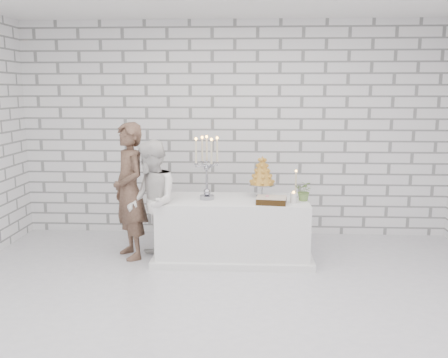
{
  "coord_description": "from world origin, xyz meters",
  "views": [
    {
      "loc": [
        0.2,
        -4.42,
        2.05
      ],
      "look_at": [
        -0.08,
        1.09,
        1.05
      ],
      "focal_mm": 39.47,
      "sensor_mm": 36.0,
      "label": 1
    }
  ],
  "objects_px": {
    "groom": "(130,191)",
    "candelabra": "(207,168)",
    "croquembouche": "(262,176)",
    "cake_table": "(233,229)",
    "bride": "(152,203)"
  },
  "relations": [
    {
      "from": "groom",
      "to": "candelabra",
      "type": "bearing_deg",
      "value": 54.52
    },
    {
      "from": "groom",
      "to": "croquembouche",
      "type": "bearing_deg",
      "value": 61.56
    },
    {
      "from": "cake_table",
      "to": "croquembouche",
      "type": "xyz_separation_m",
      "value": [
        0.35,
        0.15,
        0.63
      ]
    },
    {
      "from": "candelabra",
      "to": "croquembouche",
      "type": "relative_size",
      "value": 1.51
    },
    {
      "from": "cake_table",
      "to": "croquembouche",
      "type": "height_order",
      "value": "croquembouche"
    },
    {
      "from": "cake_table",
      "to": "croquembouche",
      "type": "relative_size",
      "value": 3.52
    },
    {
      "from": "cake_table",
      "to": "croquembouche",
      "type": "distance_m",
      "value": 0.74
    },
    {
      "from": "groom",
      "to": "candelabra",
      "type": "relative_size",
      "value": 2.16
    },
    {
      "from": "groom",
      "to": "croquembouche",
      "type": "relative_size",
      "value": 3.27
    },
    {
      "from": "groom",
      "to": "bride",
      "type": "distance_m",
      "value": 0.38
    },
    {
      "from": "cake_table",
      "to": "bride",
      "type": "xyz_separation_m",
      "value": [
        -0.96,
        -0.2,
        0.37
      ]
    },
    {
      "from": "croquembouche",
      "to": "groom",
      "type": "bearing_deg",
      "value": -174.51
    },
    {
      "from": "cake_table",
      "to": "bride",
      "type": "bearing_deg",
      "value": -168.25
    },
    {
      "from": "groom",
      "to": "bride",
      "type": "relative_size",
      "value": 1.13
    },
    {
      "from": "candelabra",
      "to": "croquembouche",
      "type": "bearing_deg",
      "value": 15.23
    }
  ]
}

